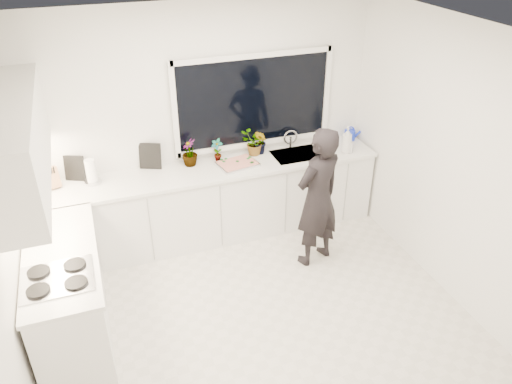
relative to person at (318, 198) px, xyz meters
name	(u,v)px	position (x,y,z in m)	size (l,w,h in m)	color
floor	(255,314)	(-0.93, -0.61, -0.82)	(4.00, 3.50, 0.02)	beige
wall_back	(203,123)	(-0.93, 1.15, 0.54)	(4.00, 0.02, 2.70)	white
wall_left	(0,244)	(-2.94, -0.61, 0.54)	(0.02, 3.50, 2.70)	white
wall_right	(449,161)	(1.08, -0.61, 0.54)	(0.02, 3.50, 2.70)	white
ceiling	(255,35)	(-0.93, -0.61, 1.90)	(4.00, 3.50, 0.02)	white
window	(254,101)	(-0.33, 1.12, 0.74)	(1.80, 0.02, 1.00)	black
base_cabinets_back	(214,204)	(-0.93, 0.84, -0.37)	(3.92, 0.58, 0.88)	white
base_cabinets_left	(70,296)	(-2.60, -0.26, -0.37)	(0.58, 1.60, 0.88)	white
countertop_back	(213,170)	(-0.93, 0.83, 0.09)	(3.94, 0.62, 0.04)	silver
countertop_left	(60,256)	(-2.60, -0.26, 0.09)	(0.62, 1.60, 0.04)	silver
upper_cabinets	(20,141)	(-2.72, 0.09, 1.04)	(0.34, 2.10, 0.70)	white
sink	(297,158)	(0.12, 0.84, 0.06)	(0.58, 0.42, 0.14)	silver
faucet	(290,139)	(0.12, 1.04, 0.22)	(0.03, 0.03, 0.22)	silver
stovetop	(57,278)	(-2.62, -0.61, 0.13)	(0.56, 0.48, 0.03)	black
person	(318,198)	(0.00, 0.00, 0.00)	(0.59, 0.39, 1.61)	black
pizza_tray	(237,164)	(-0.64, 0.81, 0.13)	(0.44, 0.33, 0.03)	silver
pizza	(237,163)	(-0.64, 0.81, 0.15)	(0.40, 0.29, 0.01)	#BD3919
watering_can	(350,135)	(0.92, 1.00, 0.18)	(0.14, 0.14, 0.13)	#152DCC
paper_towel_roll	(91,172)	(-2.23, 0.94, 0.24)	(0.11, 0.11, 0.26)	white
knife_block	(52,178)	(-2.62, 0.98, 0.22)	(0.13, 0.10, 0.22)	olive
utensil_crock	(36,223)	(-2.78, 0.19, 0.19)	(0.13, 0.13, 0.16)	silver
picture_frame_large	(74,168)	(-2.39, 1.08, 0.25)	(0.22, 0.02, 0.28)	black
picture_frame_small	(150,156)	(-1.58, 1.08, 0.26)	(0.25, 0.02, 0.30)	black
herb_plants	(236,146)	(-0.59, 1.00, 0.27)	(1.04, 0.32, 0.32)	#26662D
soap_bottles	(347,141)	(0.71, 0.69, 0.26)	(0.18, 0.17, 0.32)	#D8BF66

